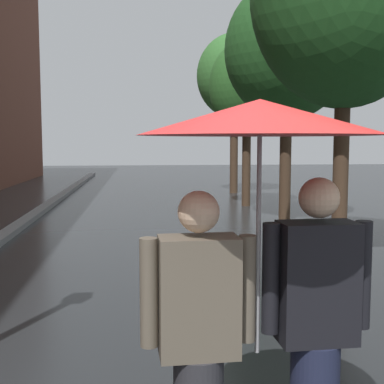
% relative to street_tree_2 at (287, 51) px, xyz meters
% --- Properties ---
extents(kerb_strip, '(0.30, 36.00, 0.12)m').
position_rel_street_tree_2_xyz_m(kerb_strip, '(-6.05, 0.23, -3.91)').
color(kerb_strip, slate).
rests_on(kerb_strip, ground).
extents(street_tree_2, '(2.88, 2.88, 5.59)m').
position_rel_street_tree_2_xyz_m(street_tree_2, '(0.00, 0.00, 0.00)').
color(street_tree_2, '#473323').
rests_on(street_tree_2, ground).
extents(street_tree_3, '(2.23, 2.23, 4.85)m').
position_rel_street_tree_2_xyz_m(street_tree_3, '(-0.24, 3.20, -0.51)').
color(street_tree_3, '#473323').
rests_on(street_tree_3, ground).
extents(street_tree_4, '(2.76, 2.76, 5.84)m').
position_rel_street_tree_2_xyz_m(street_tree_4, '(0.11, 7.04, 0.30)').
color(street_tree_4, '#473323').
rests_on(street_tree_4, ground).
extents(couple_under_umbrella, '(1.24, 1.24, 2.11)m').
position_rel_street_tree_2_xyz_m(couple_under_umbrella, '(-2.80, -9.07, -2.51)').
color(couple_under_umbrella, '#2D2D33').
rests_on(couple_under_umbrella, ground).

